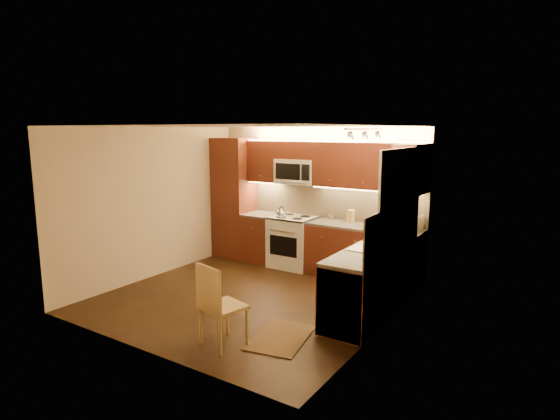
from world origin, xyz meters
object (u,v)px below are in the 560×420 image
Objects in this scene: stove at (293,242)px; soap_bottle at (402,230)px; sink at (376,241)px; knife_block at (351,216)px; microwave at (297,171)px; toaster_oven at (406,222)px; kettle at (281,212)px; dining_chair at (223,305)px.

soap_bottle is (2.12, -0.41, 0.55)m from stove.
knife_block reaches higher than sink.
knife_block is at bearing 3.23° from microwave.
stove is at bearing 149.97° from soap_bottle.
toaster_oven reaches higher than soap_bottle.
kettle is 0.99× the size of soap_bottle.
microwave is 3.57m from dining_chair.
microwave is 3.63× the size of kettle.
stove is at bearing -173.36° from knife_block.
kettle is at bearing 124.42° from dining_chair.
knife_block is at bearing 126.39° from sink.
microwave is 0.78m from kettle.
dining_chair is at bearing -95.37° from knife_block.
soap_bottle is (0.12, 0.72, 0.03)m from sink.
stove is 2.09m from toaster_oven.
knife_block is at bearing 19.17° from kettle.
knife_block is 1.25m from soap_bottle.
soap_bottle reaches higher than sink.
soap_bottle is 0.22× the size of dining_chair.
microwave reaches higher than soap_bottle.
knife_block reaches higher than dining_chair.
dining_chair is at bearing -68.67° from kettle.
sink is at bearing -57.60° from knife_block.
sink is 0.73m from soap_bottle.
microwave is 2.30m from soap_bottle.
dining_chair is at bearing -118.21° from sink.
toaster_oven is (0.01, 1.24, 0.05)m from sink.
toaster_oven is 2.04× the size of soap_bottle.
sink is at bearing -32.21° from microwave.
microwave is at bearing 120.38° from dining_chair.
microwave is 2.48m from sink.
toaster_oven reaches higher than dining_chair.
knife_block is 3.32m from dining_chair.
sink is 2.33m from kettle.
stove is at bearing -167.91° from toaster_oven.
soap_bottle is (2.12, -0.54, -0.71)m from microwave.
stove is at bearing 56.52° from kettle.
toaster_oven is (2.01, -0.02, -0.69)m from microwave.
sink is 1.24m from toaster_oven.
kettle is at bearing -165.66° from knife_block.
microwave reaches higher than stove.
knife_block reaches higher than stove.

